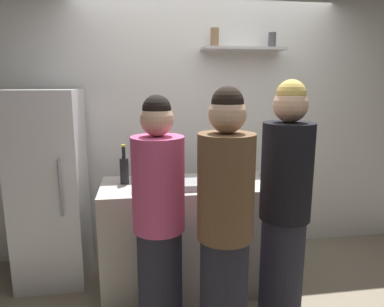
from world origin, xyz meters
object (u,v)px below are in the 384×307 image
Objects in this scene: utensil_holder at (265,170)px; person_blonde at (285,211)px; wine_bottle_amber_glass at (139,175)px; wine_bottle_dark_glass at (124,169)px; water_bottle_plastic at (149,174)px; person_pink_top at (159,223)px; refrigerator at (51,188)px; baking_pan at (199,184)px; wine_bottle_green_glass at (218,168)px; person_brown_jacket at (225,230)px.

person_blonde reaches higher than utensil_holder.
wine_bottle_dark_glass is (-0.12, 0.20, -0.00)m from wine_bottle_amber_glass.
water_bottle_plastic is (0.20, -0.10, -0.02)m from wine_bottle_dark_glass.
person_blonde is at bearing -16.50° from person_pink_top.
baking_pan is at bearing -19.62° from refrigerator.
person_brown_jacket reaches higher than wine_bottle_green_glass.
person_blonde is at bearing -32.34° from wine_bottle_dark_glass.
wine_bottle_dark_glass is at bearing 177.07° from wine_bottle_green_glass.
refrigerator is 1.31m from baking_pan.
person_brown_jacket is (1.27, -1.12, 0.01)m from refrigerator.
utensil_holder is 0.71× the size of wine_bottle_green_glass.
baking_pan is 0.26m from wine_bottle_green_glass.
refrigerator reaches higher than baking_pan.
wine_bottle_amber_glass is 1.51× the size of water_bottle_plastic.
baking_pan is 0.58m from person_pink_top.
person_brown_jacket is at bearing -86.52° from baking_pan.
baking_pan is at bearing -160.12° from utensil_holder.
wine_bottle_green_glass is (0.66, 0.16, -0.01)m from wine_bottle_amber_glass.
wine_bottle_green_glass is 0.18× the size of person_blonde.
person_pink_top is at bearing -85.53° from water_bottle_plastic.
refrigerator reaches higher than person_pink_top.
baking_pan is at bearing -14.88° from water_bottle_plastic.
refrigerator is 7.88× the size of water_bottle_plastic.
water_bottle_plastic is at bearing 165.12° from baking_pan.
person_blonde reaches higher than water_bottle_plastic.
wine_bottle_dark_glass is 1.30m from person_blonde.
water_bottle_plastic is at bearing -174.26° from wine_bottle_green_glass.
utensil_holder reaches higher than baking_pan.
person_brown_jacket reaches higher than baking_pan.
water_bottle_plastic reaches higher than baking_pan.
utensil_holder is 0.13× the size of person_brown_jacket.
wine_bottle_amber_glass is 0.13m from water_bottle_plastic.
refrigerator is 0.96× the size of person_blonde.
person_brown_jacket is at bearing -41.38° from refrigerator.
person_pink_top is at bearing -69.50° from wine_bottle_dark_glass.
wine_bottle_amber_glass is 0.19× the size of person_pink_top.
wine_bottle_dark_glass is at bearing -44.89° from person_blonde.
person_blonde is at bearing -91.58° from person_brown_jacket.
water_bottle_plastic is at bearing 80.97° from person_pink_top.
wine_bottle_amber_glass is 0.68m from wine_bottle_green_glass.
wine_bottle_green_glass is at bearing 40.22° from baking_pan.
refrigerator reaches higher than water_bottle_plastic.
person_blonde is (1.09, -0.69, -0.16)m from wine_bottle_dark_glass.
person_blonde is at bearing -33.61° from water_bottle_plastic.
water_bottle_plastic is (0.08, 0.10, -0.03)m from wine_bottle_amber_glass.
person_pink_top is at bearing -15.54° from person_blonde.
refrigerator is at bearing 160.38° from baking_pan.
baking_pan is 1.06× the size of wine_bottle_amber_glass.
person_blonde is at bearing -28.15° from refrigerator.
utensil_holder is 0.70× the size of wine_bottle_amber_glass.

